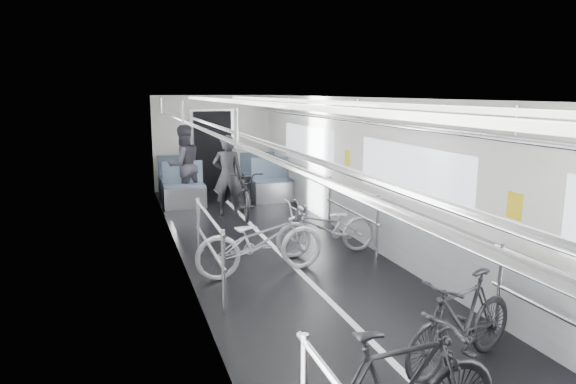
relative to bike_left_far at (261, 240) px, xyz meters
name	(u,v)px	position (x,y,z in m)	size (l,w,h in m)	color
car_shell	(270,177)	(0.53, 1.32, 0.64)	(3.02, 14.01, 2.41)	black
bike_left_far	(261,240)	(0.00, 0.00, 0.00)	(0.64, 1.84, 0.97)	silver
bike_right_near	(462,321)	(1.07, -2.94, -0.04)	(0.42, 1.49, 0.90)	black
bike_right_mid	(327,227)	(1.21, 0.52, -0.05)	(0.57, 1.65, 0.87)	#99999D
bike_aisle	(244,193)	(0.60, 3.40, -0.01)	(0.63, 1.81, 0.95)	black
person_standing	(228,176)	(0.29, 3.50, 0.34)	(0.60, 0.39, 1.65)	black
person_seated	(184,165)	(-0.42, 4.89, 0.40)	(0.86, 0.67, 1.77)	#2A282F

